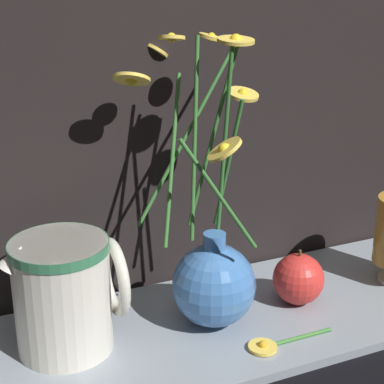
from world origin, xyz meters
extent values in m
plane|color=black|center=(0.00, 0.00, 0.00)|extent=(6.00, 6.00, 0.00)
cube|color=gray|center=(0.00, 0.00, 0.01)|extent=(0.84, 0.26, 0.01)
sphere|color=#3F72B7|center=(0.04, 0.00, 0.07)|extent=(0.11, 0.11, 0.11)
cylinder|color=#3F72B7|center=(0.04, 0.00, 0.12)|extent=(0.03, 0.03, 0.03)
cylinder|color=#336B2D|center=(0.00, 0.03, 0.23)|extent=(0.06, 0.09, 0.19)
cylinder|color=#EAC64C|center=(-0.04, 0.06, 0.33)|extent=(0.06, 0.06, 0.02)
sphere|color=yellow|center=(-0.04, 0.06, 0.33)|extent=(0.02, 0.02, 0.02)
cylinder|color=#336B2D|center=(0.06, 0.01, 0.22)|extent=(0.02, 0.05, 0.17)
cylinder|color=#EAC64C|center=(0.09, 0.01, 0.31)|extent=(0.05, 0.05, 0.01)
sphere|color=yellow|center=(0.09, 0.01, 0.31)|extent=(0.01, 0.01, 0.01)
cylinder|color=#336B2D|center=(0.02, 0.01, 0.26)|extent=(0.03, 0.05, 0.24)
cylinder|color=#EAC64C|center=(0.00, 0.03, 0.38)|extent=(0.04, 0.04, 0.01)
sphere|color=yellow|center=(0.00, 0.03, 0.38)|extent=(0.01, 0.01, 0.01)
cylinder|color=#336B2D|center=(0.05, 0.03, 0.26)|extent=(0.06, 0.03, 0.23)
cylinder|color=#EAC64C|center=(0.06, 0.06, 0.37)|extent=(0.04, 0.04, 0.01)
sphere|color=yellow|center=(0.06, 0.06, 0.37)|extent=(0.01, 0.01, 0.01)
cylinder|color=#336B2D|center=(0.03, -0.04, 0.21)|extent=(0.09, 0.04, 0.14)
cylinder|color=#EAC64C|center=(0.01, -0.08, 0.27)|extent=(0.05, 0.05, 0.03)
sphere|color=yellow|center=(0.01, -0.08, 0.27)|extent=(0.01, 0.01, 0.01)
cylinder|color=#336B2D|center=(0.06, 0.00, 0.26)|extent=(0.01, 0.03, 0.24)
cylinder|color=#EAC64C|center=(0.07, 0.00, 0.37)|extent=(0.05, 0.05, 0.01)
sphere|color=yellow|center=(0.07, 0.00, 0.37)|extent=(0.02, 0.02, 0.02)
cylinder|color=#336B2D|center=(0.03, 0.07, 0.24)|extent=(0.14, 0.03, 0.21)
cylinder|color=#EAC64C|center=(0.02, 0.14, 0.35)|extent=(0.04, 0.04, 0.02)
sphere|color=yellow|center=(0.02, 0.14, 0.35)|extent=(0.01, 0.01, 0.01)
cylinder|color=beige|center=(-0.15, 0.02, 0.08)|extent=(0.12, 0.12, 0.14)
cylinder|color=#33724C|center=(-0.15, 0.02, 0.15)|extent=(0.12, 0.12, 0.01)
torus|color=beige|center=(-0.08, 0.02, 0.09)|extent=(0.01, 0.10, 0.10)
cone|color=beige|center=(-0.20, 0.02, 0.14)|extent=(0.04, 0.03, 0.04)
sphere|color=red|center=(0.17, 0.00, 0.05)|extent=(0.07, 0.07, 0.07)
cylinder|color=#4C3819|center=(0.17, 0.00, 0.09)|extent=(0.00, 0.00, 0.01)
cylinder|color=#3D7A33|center=(0.12, -0.08, 0.01)|extent=(0.10, 0.01, 0.01)
cylinder|color=#EAC64C|center=(0.07, -0.08, 0.01)|extent=(0.04, 0.04, 0.00)
sphere|color=gold|center=(0.07, -0.08, 0.02)|extent=(0.01, 0.01, 0.01)
camera|label=1|loc=(-0.28, -0.66, 0.47)|focal=60.00mm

